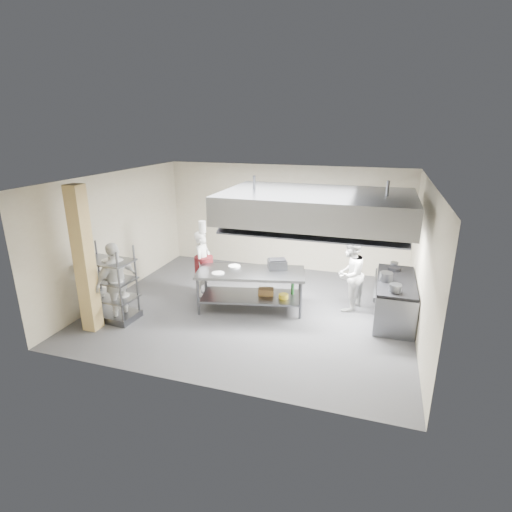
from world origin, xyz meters
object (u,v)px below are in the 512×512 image
(chef_head, at_px, (203,264))
(pass_rack, at_px, (109,283))
(cooking_range, at_px, (394,300))
(griddle, at_px, (277,264))
(chef_plating, at_px, (117,282))
(stockpot, at_px, (386,277))
(chef_line, at_px, (350,274))
(island, at_px, (251,290))

(chef_head, bearing_deg, pass_rack, 143.10)
(cooking_range, height_order, griddle, griddle)
(chef_plating, height_order, stockpot, chef_plating)
(pass_rack, height_order, griddle, pass_rack)
(chef_plating, bearing_deg, stockpot, 125.30)
(cooking_range, distance_m, chef_line, 1.10)
(pass_rack, relative_size, chef_plating, 0.94)
(griddle, bearing_deg, pass_rack, -177.27)
(chef_line, distance_m, griddle, 1.65)
(pass_rack, bearing_deg, cooking_range, 20.88)
(chef_plating, height_order, griddle, chef_plating)
(chef_plating, bearing_deg, island, 136.24)
(cooking_range, xyz_separation_m, stockpot, (-0.23, -0.14, 0.57))
(chef_head, relative_size, chef_line, 0.96)
(chef_head, xyz_separation_m, griddle, (1.88, -0.04, 0.20))
(pass_rack, height_order, cooking_range, pass_rack)
(chef_head, relative_size, chef_plating, 0.93)
(chef_line, bearing_deg, cooking_range, 100.09)
(pass_rack, xyz_separation_m, cooking_range, (5.88, 1.87, -0.40))
(stockpot, bearing_deg, chef_line, 159.70)
(island, bearing_deg, chef_plating, -163.98)
(island, xyz_separation_m, pass_rack, (-2.74, -1.38, 0.37))
(chef_line, bearing_deg, chef_head, -67.52)
(island, height_order, chef_line, chef_line)
(chef_head, distance_m, stockpot, 4.28)
(griddle, height_order, stockpot, griddle)
(griddle, bearing_deg, chef_line, -15.67)
(island, distance_m, stockpot, 2.99)
(island, height_order, chef_head, chef_head)
(island, height_order, stockpot, stockpot)
(chef_head, bearing_deg, cooking_range, -88.13)
(stockpot, bearing_deg, pass_rack, -162.93)
(pass_rack, distance_m, cooking_range, 6.18)
(griddle, relative_size, stockpot, 1.54)
(cooking_range, bearing_deg, stockpot, -148.94)
(pass_rack, bearing_deg, chef_head, 55.56)
(cooking_range, xyz_separation_m, chef_head, (-4.50, -0.09, 0.39))
(island, xyz_separation_m, cooking_range, (3.14, 0.49, -0.04))
(pass_rack, bearing_deg, griddle, 31.36)
(chef_plating, bearing_deg, chef_line, 131.03)
(chef_head, bearing_deg, chef_plating, 147.48)
(island, xyz_separation_m, chef_head, (-1.36, 0.41, 0.36))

